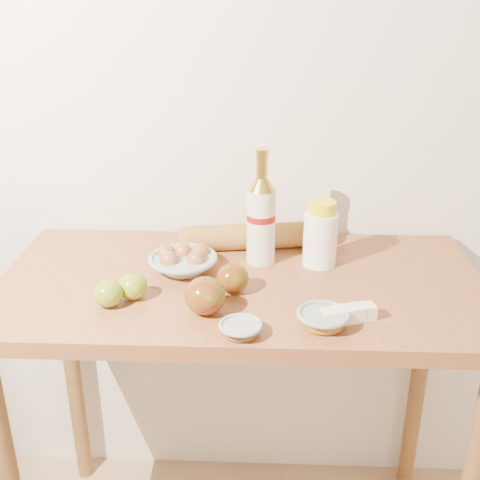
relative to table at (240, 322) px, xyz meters
name	(u,v)px	position (x,y,z in m)	size (l,w,h in m)	color
back_wall	(245,93)	(0.00, 0.33, 0.52)	(3.50, 0.02, 2.60)	silver
table	(240,322)	(0.00, 0.00, 0.00)	(1.20, 0.60, 0.90)	#AC6637
bourbon_bottle	(261,218)	(0.05, 0.11, 0.25)	(0.10, 0.10, 0.30)	beige
cream_bottle	(320,236)	(0.20, 0.10, 0.20)	(0.11, 0.11, 0.17)	white
egg_bowl	(183,261)	(-0.15, 0.05, 0.15)	(0.20, 0.20, 0.06)	#99A7A2
baguette	(254,236)	(0.03, 0.19, 0.16)	(0.43, 0.13, 0.07)	#B27F36
apple_yellowgreen	(108,293)	(-0.29, -0.14, 0.15)	(0.09, 0.09, 0.06)	#A39920
apple_redgreen_front	(205,296)	(-0.07, -0.16, 0.17)	(0.11, 0.11, 0.08)	maroon
apple_redgreen_right	(233,278)	(-0.02, -0.06, 0.16)	(0.09, 0.09, 0.07)	maroon
sugar_bowl	(241,328)	(0.01, -0.25, 0.14)	(0.12, 0.12, 0.03)	#93A09B
syrup_bowl	(323,318)	(0.19, -0.21, 0.14)	(0.13, 0.13, 0.03)	gray
butter_stick	(349,314)	(0.24, -0.19, 0.14)	(0.13, 0.07, 0.04)	#FFF4C5
apple_extra	(133,286)	(-0.25, -0.10, 0.15)	(0.09, 0.09, 0.06)	#A39920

